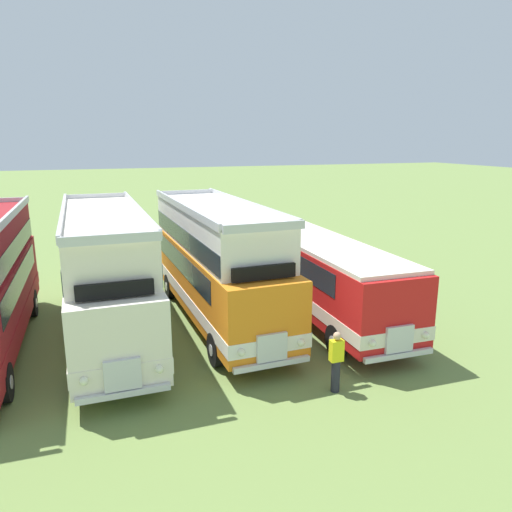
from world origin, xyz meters
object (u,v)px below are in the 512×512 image
marshal_person (336,361)px  bus_sixth_in_row (216,260)px  bus_seventh_in_row (316,269)px  bus_fifth_in_row (106,271)px

marshal_person → bus_sixth_in_row: bearing=104.5°
marshal_person → bus_seventh_in_row: bearing=68.8°
bus_fifth_in_row → bus_sixth_in_row: size_ratio=1.00×
bus_sixth_in_row → marshal_person: size_ratio=6.13×
marshal_person → bus_fifth_in_row: bearing=132.4°
bus_fifth_in_row → bus_seventh_in_row: (7.86, -0.17, -0.60)m
bus_seventh_in_row → bus_sixth_in_row: bearing=174.3°
bus_sixth_in_row → bus_fifth_in_row: bearing=-176.7°
bus_fifth_in_row → marshal_person: bearing=-47.6°
bus_sixth_in_row → bus_seventh_in_row: (3.94, -0.40, -0.60)m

